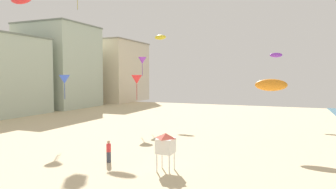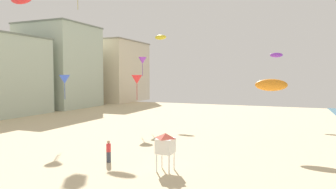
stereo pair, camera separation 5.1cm
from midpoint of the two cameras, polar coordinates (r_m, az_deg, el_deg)
The scene contains 10 objects.
boardwalk_hotel_mid at distance 65.47m, azimuth -20.09°, elevation 5.09°, with size 13.20×12.55×16.73m.
boardwalk_hotel_far at distance 78.80m, azimuth -11.74°, elevation 4.33°, with size 17.65×15.97×15.10m.
kite_flyer at distance 22.59m, azimuth -11.28°, elevation -10.43°, with size 0.34×0.34×1.64m.
lifeguard_stand at distance 20.11m, azimuth -0.43°, elevation -9.41°, with size 1.10×1.10×2.55m.
kite_blue_delta at distance 30.18m, azimuth -19.21°, elevation 2.77°, with size 1.02×1.02×2.33m.
kite_orange_parafoil at distance 28.02m, azimuth 19.24°, elevation 1.74°, with size 2.77×0.77×1.08m.
kite_purple_parafoil at distance 45.70m, azimuth 20.12°, elevation 7.12°, with size 1.73×0.48×0.67m.
kite_purple_delta at distance 39.94m, azimuth -4.88°, elevation 6.52°, with size 1.10×1.10×2.49m.
kite_yellow_parafoil at distance 46.51m, azimuth -1.40°, elevation 10.94°, with size 1.88×0.52×0.73m.
kite_red_delta at distance 34.84m, azimuth -5.95°, elevation 2.87°, with size 1.28×1.28×2.90m.
Camera 2 is at (14.92, -5.59, 6.34)m, focal length 31.73 mm.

